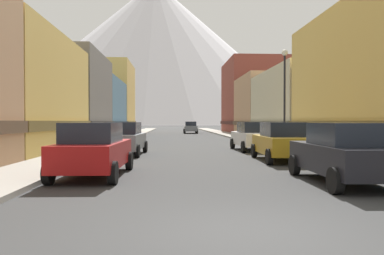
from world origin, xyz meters
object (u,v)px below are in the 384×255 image
at_px(pedestrian_0, 254,132).
at_px(streetlamp_right, 285,84).
at_px(car_driving_0, 190,127).
at_px(potted_plant_0, 86,138).
at_px(car_right_0, 344,153).
at_px(trash_bin_right, 349,149).
at_px(car_left_1, 124,138).
at_px(car_right_1, 281,141).
at_px(car_left_0, 94,149).
at_px(car_right_2, 252,136).
at_px(potted_plant_1, 326,141).

bearing_deg(pedestrian_0, streetlamp_right, -94.32).
bearing_deg(car_driving_0, potted_plant_0, -105.54).
bearing_deg(car_right_0, trash_bin_right, 62.23).
distance_m(car_left_1, pedestrian_0, 16.46).
bearing_deg(car_right_1, trash_bin_right, -28.34).
bearing_deg(potted_plant_0, streetlamp_right, -17.38).
height_order(car_right_1, trash_bin_right, car_right_1).
bearing_deg(car_driving_0, trash_bin_right, -83.35).
distance_m(car_left_0, car_driving_0, 44.13).
xyz_separation_m(car_right_1, pedestrian_0, (2.45, 16.47, -0.03)).
bearing_deg(streetlamp_right, car_right_2, 135.07).
xyz_separation_m(car_left_1, car_driving_0, (5.40, 35.90, 0.00)).
xyz_separation_m(car_right_0, car_right_2, (0.00, 12.32, 0.00)).
bearing_deg(car_left_0, car_driving_0, 82.97).
bearing_deg(potted_plant_0, car_driving_0, 74.46).
bearing_deg(trash_bin_right, potted_plant_0, 143.74).
distance_m(car_left_0, car_right_1, 8.81).
xyz_separation_m(car_right_2, pedestrian_0, (2.45, 10.37, -0.03)).
bearing_deg(car_left_1, streetlamp_right, 6.94).
relative_size(car_left_1, potted_plant_1, 4.15).
distance_m(car_left_1, car_right_1, 8.34).
bearing_deg(potted_plant_1, car_left_1, 175.10).
distance_m(car_left_1, car_right_0, 12.29).
xyz_separation_m(car_right_0, car_driving_0, (-2.20, 45.56, 0.00)).
distance_m(car_left_0, car_right_0, 7.80).
bearing_deg(potted_plant_1, pedestrian_0, 93.08).
height_order(car_right_1, car_driving_0, same).
distance_m(potted_plant_1, pedestrian_0, 13.98).
relative_size(car_left_0, car_left_1, 0.99).
relative_size(car_right_1, car_driving_0, 1.01).
bearing_deg(car_right_2, car_left_1, -160.73).
height_order(trash_bin_right, potted_plant_0, potted_plant_0).
height_order(car_left_1, car_right_2, same).
xyz_separation_m(car_left_0, streetlamp_right, (9.15, 9.01, 3.09)).
relative_size(car_right_2, potted_plant_1, 4.13).
xyz_separation_m(car_driving_0, streetlamp_right, (3.75, -34.79, 3.09)).
xyz_separation_m(car_left_1, pedestrian_0, (10.05, 13.03, -0.03)).
relative_size(car_right_0, streetlamp_right, 0.76).
bearing_deg(car_left_0, car_right_1, 30.41).
bearing_deg(car_left_0, pedestrian_0, 64.35).
xyz_separation_m(car_left_1, potted_plant_0, (-3.20, 4.98, -0.18)).
xyz_separation_m(car_right_1, car_right_2, (0.00, 6.10, 0.00)).
height_order(car_right_0, streetlamp_right, streetlamp_right).
height_order(car_left_0, car_right_1, same).
relative_size(car_right_2, car_driving_0, 1.01).
distance_m(car_right_1, car_driving_0, 39.40).
height_order(car_left_0, streetlamp_right, streetlamp_right).
bearing_deg(trash_bin_right, car_left_0, -163.10).
distance_m(car_driving_0, streetlamp_right, 35.12).
distance_m(car_driving_0, potted_plant_1, 37.22).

